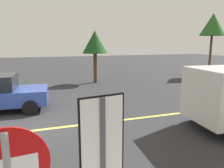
% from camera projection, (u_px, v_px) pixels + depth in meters
% --- Properties ---
extents(ground_plane, '(80.00, 80.00, 0.00)m').
position_uv_depth(ground_plane, '(32.00, 131.00, 7.53)').
color(ground_plane, '#2D2D30').
extents(lane_marking_centre, '(28.00, 0.16, 0.01)m').
position_uv_depth(lane_marking_centre, '(113.00, 121.00, 8.44)').
color(lane_marking_centre, '#E0D14C').
extents(speed_limit_sign, '(0.53, 0.11, 2.52)m').
position_uv_depth(speed_limit_sign, '(102.00, 161.00, 2.41)').
color(speed_limit_sign, '#4C4C51').
rests_on(speed_limit_sign, ground_plane).
extents(tree_left_verge, '(1.89, 1.89, 3.92)m').
position_uv_depth(tree_left_verge, '(95.00, 43.00, 16.01)').
color(tree_left_verge, '#513823').
rests_on(tree_left_verge, ground_plane).
extents(tree_centre_verge, '(2.21, 2.21, 5.60)m').
position_uv_depth(tree_centre_verge, '(213.00, 25.00, 19.16)').
color(tree_centre_verge, '#513823').
rests_on(tree_centre_verge, ground_plane).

